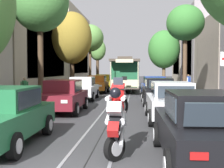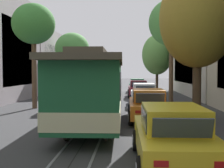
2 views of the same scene
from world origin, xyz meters
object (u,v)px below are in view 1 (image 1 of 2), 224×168
object	(u,v)px
parked_car_black_mid_right	(159,91)
pedestrian_crossing_far	(185,81)
street_tree_kerb_left_fourth	(90,38)
pedestrian_on_left_pavement	(24,87)
street_tree_kerb_left_second	(40,3)
parked_car_white_mid_left	(83,88)
parked_car_green_near_left	(3,116)
street_tree_kerb_left_mid	(72,38)
street_tree_kerb_right_mid	(164,50)
street_tree_kerb_left_far	(98,51)
motorcycle_with_rider	(117,115)
cable_car_trolley	(125,74)
parked_car_black_near_right	(203,127)
fire_hydrant	(201,106)
parked_car_blue_fourth_right	(154,86)
pedestrian_on_right_pavement	(188,81)
parked_car_yellow_fifth_left	(103,81)
parked_car_white_second_right	(171,101)
street_tree_kerb_right_second	(185,24)
parked_car_orange_fourth_left	(97,84)
parked_car_maroon_second_left	(63,96)

from	to	relation	value
parked_car_black_mid_right	pedestrian_crossing_far	size ratio (longest dim) A/B	2.77
street_tree_kerb_left_fourth	pedestrian_on_left_pavement	xyz separation A→B (m)	(-2.08, -16.09, -5.02)
street_tree_kerb_left_second	parked_car_white_mid_left	bearing A→B (deg)	43.59
parked_car_green_near_left	pedestrian_crossing_far	bearing A→B (deg)	70.01
street_tree_kerb_left_mid	street_tree_kerb_right_mid	bearing A→B (deg)	48.35
street_tree_kerb_left_far	motorcycle_with_rider	distance (m)	36.84
parked_car_black_mid_right	cable_car_trolley	bearing A→B (deg)	102.21
street_tree_kerb_left_second	cable_car_trolley	distance (m)	12.69
parked_car_black_near_right	pedestrian_on_left_pavement	world-z (taller)	parked_car_black_near_right
parked_car_white_mid_left	pedestrian_on_left_pavement	bearing A→B (deg)	-171.45
pedestrian_on_left_pavement	fire_hydrant	xyz separation A→B (m)	(10.69, -6.10, -0.46)
parked_car_blue_fourth_right	pedestrian_on_right_pavement	xyz separation A→B (m)	(4.05, 8.67, 0.12)
street_tree_kerb_right_mid	parked_car_yellow_fifth_left	bearing A→B (deg)	-150.85
parked_car_white_second_right	parked_car_white_mid_left	bearing A→B (deg)	121.24
parked_car_black_near_right	parked_car_blue_fourth_right	world-z (taller)	same
pedestrian_on_left_pavement	pedestrian_on_right_pavement	bearing A→B (deg)	42.38
parked_car_white_mid_left	street_tree_kerb_right_second	world-z (taller)	street_tree_kerb_right_second
parked_car_orange_fourth_left	pedestrian_crossing_far	distance (m)	9.83
parked_car_black_mid_right	pedestrian_crossing_far	bearing A→B (deg)	74.80
street_tree_kerb_right_second	pedestrian_crossing_far	world-z (taller)	street_tree_kerb_right_second
parked_car_orange_fourth_left	street_tree_kerb_right_second	bearing A→B (deg)	-30.80
pedestrian_on_right_pavement	parked_car_black_mid_right	bearing A→B (deg)	-106.28
parked_car_maroon_second_left	parked_car_black_near_right	world-z (taller)	same
parked_car_maroon_second_left	cable_car_trolley	xyz separation A→B (m)	(2.48, 14.91, 0.86)
parked_car_maroon_second_left	parked_car_blue_fourth_right	xyz separation A→B (m)	(4.92, 9.06, 0.00)
parked_car_green_near_left	parked_car_black_near_right	size ratio (longest dim) A/B	1.00
parked_car_black_near_right	street_tree_kerb_right_mid	distance (m)	31.49
parked_car_black_mid_right	parked_car_blue_fourth_right	xyz separation A→B (m)	(0.03, 5.30, 0.00)
fire_hydrant	street_tree_kerb_left_second	bearing A→B (deg)	153.33
street_tree_kerb_left_mid	fire_hydrant	size ratio (longest dim) A/B	8.83
parked_car_black_mid_right	pedestrian_on_left_pavement	bearing A→B (deg)	167.59
parked_car_black_near_right	pedestrian_crossing_far	xyz separation A→B (m)	(3.57, 25.18, 0.09)
parked_car_yellow_fifth_left	parked_car_black_near_right	bearing A→B (deg)	-79.08
parked_car_orange_fourth_left	parked_car_blue_fourth_right	bearing A→B (deg)	-37.40
street_tree_kerb_right_mid	fire_hydrant	bearing A→B (deg)	-90.98
parked_car_maroon_second_left	fire_hydrant	bearing A→B (deg)	-3.09
street_tree_kerb_left_far	parked_car_white_second_right	bearing A→B (deg)	-77.20
parked_car_blue_fourth_right	cable_car_trolley	xyz separation A→B (m)	(-2.44, 5.85, 0.86)
parked_car_black_near_right	street_tree_kerb_right_second	world-z (taller)	street_tree_kerb_right_second
parked_car_white_second_right	street_tree_kerb_left_second	bearing A→B (deg)	139.59
fire_hydrant	parked_car_black_mid_right	bearing A→B (deg)	111.75
fire_hydrant	parked_car_white_mid_left	bearing A→B (deg)	135.12
parked_car_orange_fourth_left	parked_car_black_near_right	world-z (taller)	same
parked_car_yellow_fifth_left	parked_car_orange_fourth_left	bearing A→B (deg)	-88.60
parked_car_white_mid_left	parked_car_black_mid_right	xyz separation A→B (m)	(5.09, -2.58, 0.00)
parked_car_orange_fourth_left	street_tree_kerb_left_mid	size ratio (longest dim) A/B	0.59
pedestrian_on_left_pavement	parked_car_black_near_right	bearing A→B (deg)	-55.62
street_tree_kerb_left_mid	street_tree_kerb_right_second	xyz separation A→B (m)	(9.56, -4.47, 0.52)
parked_car_yellow_fifth_left	street_tree_kerb_left_second	size ratio (longest dim) A/B	0.53
parked_car_green_near_left	parked_car_black_near_right	world-z (taller)	same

